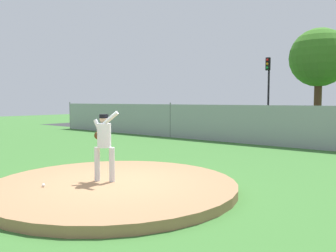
% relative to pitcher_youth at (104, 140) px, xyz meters
% --- Properties ---
extents(ground_plane, '(80.00, 80.00, 0.00)m').
position_rel_pitcher_youth_xyz_m(ground_plane, '(0.22, 6.09, -1.17)').
color(ground_plane, '#386B2D').
extents(asphalt_strip, '(44.00, 7.00, 0.01)m').
position_rel_pitcher_youth_xyz_m(asphalt_strip, '(0.22, 14.59, -1.17)').
color(asphalt_strip, '#2B2B2D').
rests_on(asphalt_strip, ground_plane).
extents(pitchers_mound, '(5.70, 5.70, 0.20)m').
position_rel_pitcher_youth_xyz_m(pitchers_mound, '(0.22, 0.09, -1.07)').
color(pitchers_mound, '#99704C').
rests_on(pitchers_mound, ground_plane).
extents(pitcher_youth, '(0.81, 0.32, 1.65)m').
position_rel_pitcher_youth_xyz_m(pitcher_youth, '(0.00, 0.00, 0.00)').
color(pitcher_youth, silver).
rests_on(pitcher_youth, pitchers_mound).
extents(baseball, '(0.07, 0.07, 0.07)m').
position_rel_pitcher_youth_xyz_m(baseball, '(-0.62, -1.20, -0.94)').
color(baseball, white).
rests_on(baseball, pitchers_mound).
extents(chainlink_fence, '(32.12, 0.07, 1.98)m').
position_rel_pitcher_youth_xyz_m(chainlink_fence, '(0.22, 10.09, -0.23)').
color(chainlink_fence, gray).
rests_on(chainlink_fence, ground_plane).
extents(parked_car_silver, '(2.02, 4.83, 1.59)m').
position_rel_pitcher_youth_xyz_m(parked_car_silver, '(-7.69, 14.47, -0.40)').
color(parked_car_silver, '#B7BABF').
rests_on(parked_car_silver, ground_plane).
extents(parked_car_navy, '(1.96, 4.64, 1.81)m').
position_rel_pitcher_youth_xyz_m(parked_car_navy, '(-0.89, 14.40, -0.32)').
color(parked_car_navy, '#161E4C').
rests_on(parked_car_navy, ground_plane).
extents(traffic_light_near, '(0.28, 0.46, 5.13)m').
position_rel_pitcher_youth_xyz_m(traffic_light_near, '(-4.06, 18.54, 2.32)').
color(traffic_light_near, black).
rests_on(traffic_light_near, ground_plane).
extents(tree_leaning_west, '(4.23, 4.23, 7.34)m').
position_rel_pitcher_youth_xyz_m(tree_leaning_west, '(-1.49, 21.50, 4.00)').
color(tree_leaning_west, '#4C331E').
rests_on(tree_leaning_west, ground_plane).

